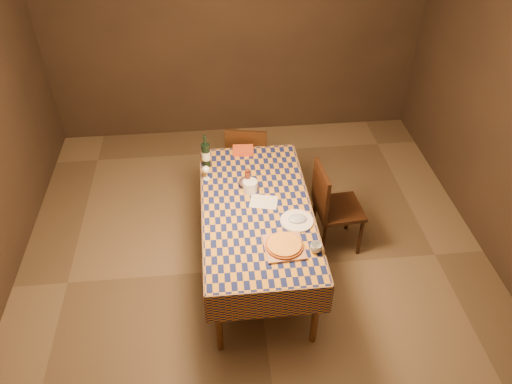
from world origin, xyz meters
TOP-DOWN VIEW (x-y plane):
  - room at (0.00, 0.00)m, footprint 5.00×5.10m
  - dining_table at (0.00, 0.00)m, footprint 0.94×1.84m
  - cutting_board at (0.16, -0.50)m, footprint 0.32×0.32m
  - pizza at (0.16, -0.50)m, footprint 0.33×0.33m
  - pepper_mill at (-0.05, 0.28)m, footprint 0.06×0.06m
  - bowl at (-0.05, 0.30)m, footprint 0.21×0.21m
  - wine_glass at (-0.41, 0.44)m, footprint 0.07×0.07m
  - wine_bottle at (-0.41, 0.65)m, footprint 0.10×0.10m
  - deli_tub at (-0.03, 0.23)m, footprint 0.16×0.16m
  - takeout_container at (-0.05, 0.83)m, footprint 0.21×0.15m
  - white_plate at (0.31, -0.21)m, footprint 0.33×0.33m
  - tumbler at (0.40, -0.56)m, footprint 0.11×0.11m
  - flour_patch at (0.07, 0.07)m, footprint 0.27×0.23m
  - flour_bag at (0.32, -0.20)m, footprint 0.19×0.17m
  - chair_far at (0.01, 1.08)m, footprint 0.50×0.50m
  - chair_right at (0.73, 0.26)m, footprint 0.46×0.45m

SIDE VIEW (x-z plane):
  - chair_far at x=0.01m, z-range 0.06..0.99m
  - chair_right at x=0.73m, z-range 0.06..0.99m
  - dining_table at x=0.00m, z-range 0.31..1.08m
  - flour_patch at x=0.07m, z-range 0.77..0.77m
  - white_plate at x=0.31m, z-range 0.77..0.79m
  - cutting_board at x=0.16m, z-range 0.77..0.79m
  - flour_bag at x=0.32m, z-range 0.77..0.82m
  - takeout_container at x=-0.05m, z-range 0.77..0.82m
  - bowl at x=-0.05m, z-range 0.77..0.82m
  - pizza at x=0.16m, z-range 0.79..0.82m
  - tumbler at x=0.40m, z-range 0.77..0.84m
  - deli_tub at x=-0.03m, z-range 0.77..0.88m
  - pepper_mill at x=-0.05m, z-range 0.76..0.97m
  - wine_glass at x=-0.41m, z-range 0.80..0.94m
  - wine_bottle at x=-0.41m, z-range 0.73..1.06m
  - room at x=0.00m, z-range 0.00..2.70m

